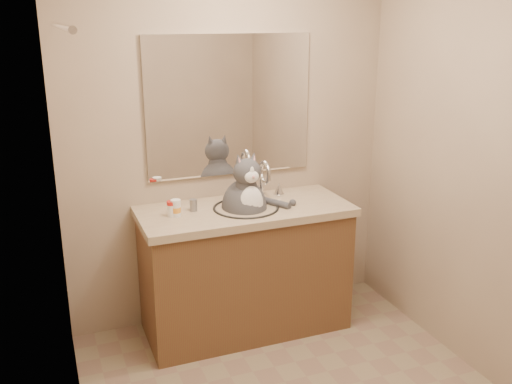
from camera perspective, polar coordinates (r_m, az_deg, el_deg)
room at (r=2.65m, az=6.07°, el=-0.63°), size 2.22×2.52×2.42m
vanity at (r=3.75m, az=-1.08°, el=-7.43°), size 1.34×0.59×1.12m
mirror at (r=3.70m, az=-2.64°, el=8.57°), size 1.10×0.02×0.90m
shower_curtain at (r=2.53m, az=-16.99°, el=-6.27°), size 0.02×1.30×1.93m
cat at (r=3.58m, az=-1.07°, el=-1.23°), size 0.42×0.33×0.57m
pill_bottle_redcap at (r=3.46m, az=-8.45°, el=-1.67°), size 0.06×0.06×0.10m
pill_bottle_orange at (r=3.45m, az=-8.02°, el=-1.63°), size 0.07×0.07×0.10m
grey_canister at (r=3.54m, az=-6.28°, el=-1.32°), size 0.06×0.06×0.07m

